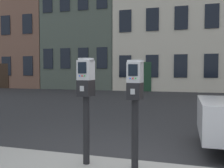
% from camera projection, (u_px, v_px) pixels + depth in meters
% --- Properties ---
extents(parking_meter_near_kerb, '(0.23, 0.26, 1.44)m').
position_uv_depth(parking_meter_near_kerb, '(86.00, 91.00, 3.41)').
color(parking_meter_near_kerb, black).
rests_on(parking_meter_near_kerb, sidewalk_slab).
extents(parking_meter_twin_adjacent, '(0.23, 0.26, 1.41)m').
position_uv_depth(parking_meter_twin_adjacent, '(135.00, 94.00, 3.22)').
color(parking_meter_twin_adjacent, black).
rests_on(parking_meter_twin_adjacent, sidewalk_slab).
extents(townhouse_cream_stone, '(8.47, 6.30, 13.71)m').
position_uv_depth(townhouse_cream_stone, '(18.00, 15.00, 24.37)').
color(townhouse_cream_stone, brown).
rests_on(townhouse_cream_stone, ground_plane).
extents(townhouse_green_painted, '(6.08, 6.25, 13.34)m').
position_uv_depth(townhouse_green_painted, '(89.00, 12.00, 22.29)').
color(townhouse_green_painted, '#4C564C').
rests_on(townhouse_green_painted, ground_plane).
extents(townhouse_brick_corner, '(7.84, 5.99, 13.11)m').
position_uv_depth(townhouse_brick_corner, '(169.00, 7.00, 20.20)').
color(townhouse_brick_corner, beige).
rests_on(townhouse_brick_corner, ground_plane).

